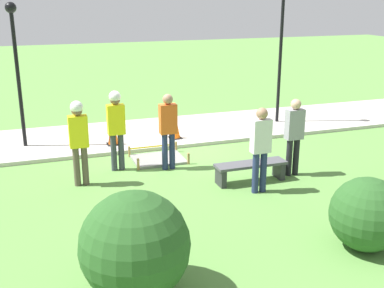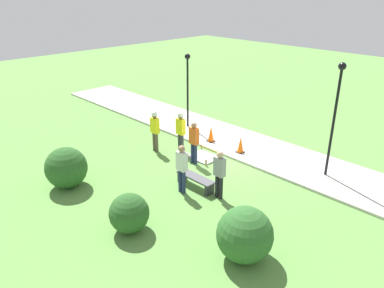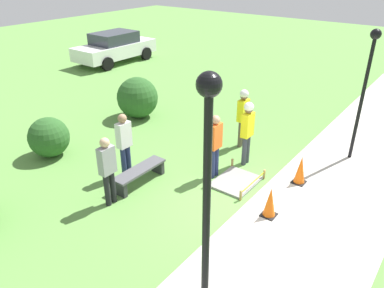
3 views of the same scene
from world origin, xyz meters
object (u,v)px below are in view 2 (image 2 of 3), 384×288
at_px(worker_assistant, 181,128).
at_px(lamppost_far, 336,105).
at_px(bystander_in_gray_shirt, 182,166).
at_px(traffic_cone_far_patch, 211,134).
at_px(park_bench, 195,180).
at_px(bystander_in_orange_shirt, 194,140).
at_px(bystander_in_white_shirt, 219,172).
at_px(worker_supervisor, 155,127).
at_px(lamppost_near, 188,80).
at_px(traffic_cone_near_patch, 241,145).

height_order(worker_assistant, lamppost_far, lamppost_far).
height_order(bystander_in_gray_shirt, lamppost_far, lamppost_far).
bearing_deg(worker_assistant, traffic_cone_far_patch, -96.55).
bearing_deg(worker_assistant, park_bench, 147.17).
distance_m(traffic_cone_far_patch, bystander_in_orange_shirt, 2.35).
bearing_deg(bystander_in_white_shirt, park_bench, 3.71).
distance_m(worker_supervisor, lamppost_far, 7.48).
bearing_deg(bystander_in_gray_shirt, bystander_in_white_shirt, -150.62).
distance_m(park_bench, lamppost_far, 5.75).
xyz_separation_m(bystander_in_orange_shirt, lamppost_far, (-4.45, -2.81, 1.86)).
distance_m(worker_assistant, bystander_in_gray_shirt, 3.45).
bearing_deg(lamppost_far, bystander_in_gray_shirt, 57.58).
height_order(worker_supervisor, lamppost_near, lamppost_near).
height_order(bystander_in_white_shirt, lamppost_far, lamppost_far).
xyz_separation_m(worker_supervisor, lamppost_far, (-6.54, -3.17, 1.76)).
bearing_deg(traffic_cone_far_patch, bystander_in_gray_shirt, 120.30).
relative_size(park_bench, bystander_in_orange_shirt, 0.89).
bearing_deg(bystander_in_gray_shirt, worker_supervisor, -24.88).
relative_size(worker_supervisor, lamppost_near, 0.51).
relative_size(bystander_in_orange_shirt, lamppost_far, 0.42).
xyz_separation_m(traffic_cone_near_patch, park_bench, (-0.69, 3.46, -0.16)).
xyz_separation_m(bystander_in_white_shirt, lamppost_near, (5.81, -4.04, 1.54)).
height_order(worker_supervisor, lamppost_far, lamppost_far).
distance_m(bystander_in_orange_shirt, bystander_in_white_shirt, 2.90).
bearing_deg(lamppost_near, worker_supervisor, 110.23).
bearing_deg(bystander_in_gray_shirt, lamppost_near, -45.43).
xyz_separation_m(traffic_cone_far_patch, lamppost_near, (2.27, -0.65, 2.07)).
bearing_deg(park_bench, traffic_cone_near_patch, -78.73).
distance_m(traffic_cone_near_patch, worker_assistant, 2.72).
xyz_separation_m(bystander_in_gray_shirt, lamppost_near, (4.63, -4.70, 1.51)).
height_order(worker_assistant, bystander_in_white_shirt, worker_assistant).
xyz_separation_m(worker_assistant, bystander_in_gray_shirt, (-2.57, 2.31, -0.12)).
distance_m(traffic_cone_near_patch, traffic_cone_far_patch, 1.76).
xyz_separation_m(worker_assistant, lamppost_near, (2.07, -2.40, 1.39)).
bearing_deg(bystander_in_orange_shirt, bystander_in_white_shirt, 153.00).
xyz_separation_m(bystander_in_orange_shirt, bystander_in_gray_shirt, (-1.40, 1.98, 0.00)).
height_order(traffic_cone_near_patch, lamppost_near, lamppost_near).
bearing_deg(traffic_cone_near_patch, worker_assistant, 41.69).
xyz_separation_m(traffic_cone_near_patch, lamppost_near, (4.03, -0.65, 2.09)).
xyz_separation_m(bystander_in_gray_shirt, bystander_in_white_shirt, (-1.18, -0.66, -0.03)).
bearing_deg(park_bench, lamppost_far, -125.15).
height_order(park_bench, bystander_in_orange_shirt, bystander_in_orange_shirt).
relative_size(worker_supervisor, bystander_in_orange_shirt, 1.03).
bearing_deg(bystander_in_gray_shirt, traffic_cone_near_patch, -81.55).
distance_m(worker_assistant, bystander_in_white_shirt, 4.09).
bearing_deg(worker_supervisor, bystander_in_orange_shirt, -170.26).
relative_size(worker_assistant, bystander_in_white_shirt, 1.07).
bearing_deg(worker_supervisor, traffic_cone_far_patch, -114.99).
bearing_deg(traffic_cone_near_patch, bystander_in_gray_shirt, 98.45).
distance_m(park_bench, worker_assistant, 3.27).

